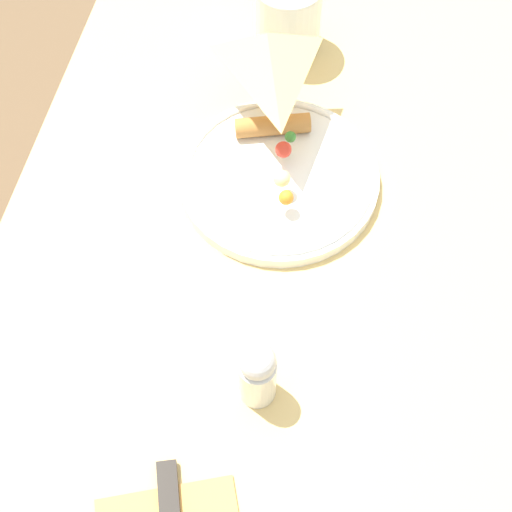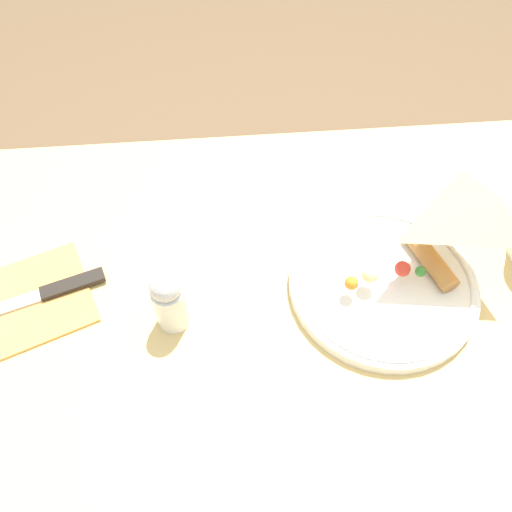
{
  "view_description": "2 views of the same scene",
  "coord_description": "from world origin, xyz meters",
  "px_view_note": "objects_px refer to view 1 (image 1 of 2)",
  "views": [
    {
      "loc": [
        0.44,
        0.06,
        1.5
      ],
      "look_at": [
        0.03,
        -0.02,
        0.8
      ],
      "focal_mm": 55.0,
      "sensor_mm": 36.0,
      "label": 1
    },
    {
      "loc": [
        0.08,
        0.31,
        1.28
      ],
      "look_at": [
        0.05,
        -0.04,
        0.79
      ],
      "focal_mm": 35.0,
      "sensor_mm": 36.0,
      "label": 2
    }
  ],
  "objects_px": {
    "dining_table": "(273,314)",
    "plate_pizza": "(279,175)",
    "milk_glass": "(288,18)",
    "salt_shaker": "(257,374)"
  },
  "relations": [
    {
      "from": "plate_pizza",
      "to": "salt_shaker",
      "type": "relative_size",
      "value": 2.5
    },
    {
      "from": "dining_table",
      "to": "plate_pizza",
      "type": "relative_size",
      "value": 4.22
    },
    {
      "from": "dining_table",
      "to": "milk_glass",
      "type": "distance_m",
      "value": 0.38
    },
    {
      "from": "plate_pizza",
      "to": "milk_glass",
      "type": "xyz_separation_m",
      "value": [
        -0.22,
        -0.03,
        0.04
      ]
    },
    {
      "from": "plate_pizza",
      "to": "milk_glass",
      "type": "height_order",
      "value": "milk_glass"
    },
    {
      "from": "plate_pizza",
      "to": "salt_shaker",
      "type": "xyz_separation_m",
      "value": [
        0.26,
        0.03,
        0.03
      ]
    },
    {
      "from": "milk_glass",
      "to": "dining_table",
      "type": "bearing_deg",
      "value": 7.9
    },
    {
      "from": "dining_table",
      "to": "plate_pizza",
      "type": "bearing_deg",
      "value": -171.61
    },
    {
      "from": "milk_glass",
      "to": "plate_pizza",
      "type": "bearing_deg",
      "value": 7.66
    },
    {
      "from": "dining_table",
      "to": "plate_pizza",
      "type": "xyz_separation_m",
      "value": [
        -0.11,
        -0.02,
        0.15
      ]
    }
  ]
}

